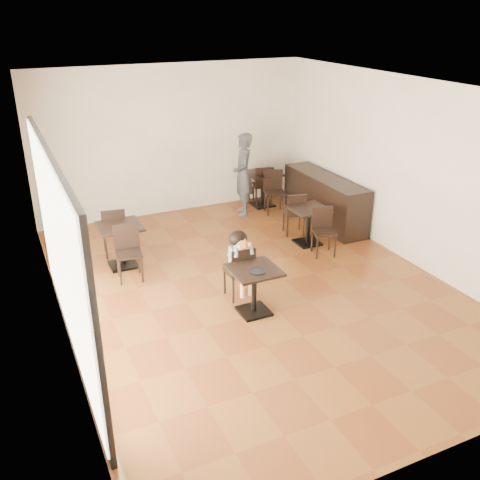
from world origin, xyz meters
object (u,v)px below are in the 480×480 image
child_chair (239,271)px  chair_back_a (263,185)px  child_table (254,291)px  chair_back_b (275,193)px  chair_left_b (129,254)px  child (239,265)px  cafe_table_mid (308,226)px  chair_left_a (114,231)px  cafe_table_back (262,189)px  adult_patron (243,175)px  cafe_table_left (121,246)px  chair_mid_a (294,213)px  chair_mid_b (324,232)px

child_chair → chair_back_a: (2.29, 3.65, 0.03)m
child_table → chair_back_b: 4.28m
child_table → chair_back_a: size_ratio=0.78×
chair_left_b → chair_back_a: 4.39m
child → cafe_table_mid: size_ratio=1.51×
chair_back_b → child_table: bearing=-106.1°
chair_back_b → chair_left_a: bearing=-153.7°
child → cafe_table_back: (2.27, 3.62, -0.17)m
chair_left_a → chair_back_b: chair_back_b is taller
child_chair → chair_left_a: 2.79m
child_table → chair_left_b: chair_left_b is taller
adult_patron → cafe_table_back: size_ratio=2.29×
child → adult_patron: adult_patron is taller
cafe_table_left → chair_back_a: (3.71, 1.80, 0.08)m
cafe_table_left → adult_patron: bearing=25.5°
cafe_table_mid → chair_left_b: 3.51m
child_chair → adult_patron: size_ratio=0.49×
cafe_table_mid → chair_back_b: bearing=83.3°
cafe_table_left → chair_left_b: chair_left_b is taller
adult_patron → chair_left_a: (-3.06, -0.91, -0.43)m
cafe_table_mid → chair_left_b: chair_left_b is taller
chair_mid_a → chair_back_b: 1.23m
adult_patron → chair_mid_a: size_ratio=2.03×
child_chair → adult_patron: adult_patron is taller
child_chair → chair_back_a: chair_back_a is taller
child_chair → chair_mid_b: same height
chair_mid_a → chair_back_b: bearing=-84.1°
child_chair → chair_left_a: bearing=-59.4°
cafe_table_left → child: bearing=-52.5°
chair_mid_a → chair_left_b: chair_left_b is taller
child → cafe_table_left: (-1.42, 1.85, -0.17)m
child_table → adult_patron: size_ratio=0.41×
chair_left_a → child: bearing=127.7°
cafe_table_mid → chair_back_a: 2.35m
child_table → cafe_table_left: 2.79m
child → chair_back_a: 4.31m
cafe_table_left → chair_mid_a: (3.51, 0.00, 0.05)m
child_table → child_chair: (0.00, 0.55, 0.07)m
chair_left_a → chair_back_a: size_ratio=0.99×
cafe_table_left → chair_left_b: 0.56m
chair_mid_a → chair_back_a: chair_back_a is taller
child_table → cafe_table_mid: size_ratio=1.00×
child → adult_patron: 3.72m
chair_mid_a → chair_left_a: chair_left_a is taller
chair_mid_a → chair_back_b: chair_back_b is taller
chair_back_a → chair_left_a: bearing=34.7°
cafe_table_mid → child_chair: bearing=-147.9°
child → chair_left_a: size_ratio=1.19×
cafe_table_back → chair_back_b: size_ratio=0.83×
cafe_table_back → chair_mid_b: chair_mid_b is taller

